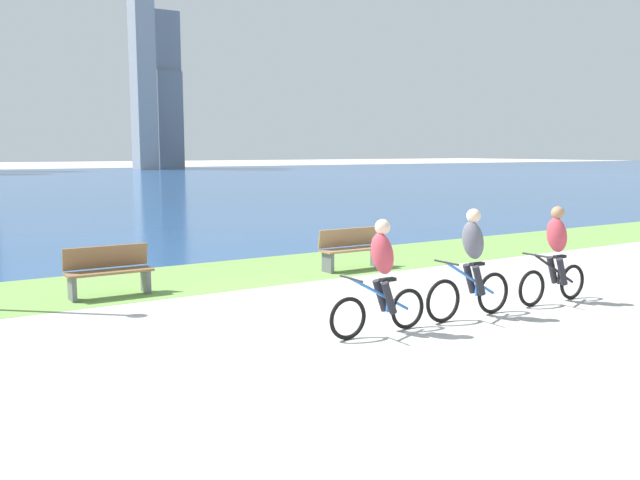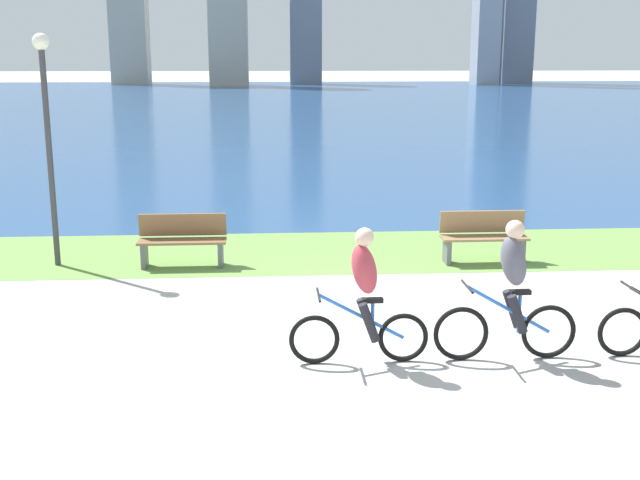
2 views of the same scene
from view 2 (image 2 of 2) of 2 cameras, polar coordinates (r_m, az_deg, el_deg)
The scene contains 8 objects.
ground_plane at distance 11.21m, azimuth 2.80°, elevation -5.50°, with size 300.00×300.00×0.00m, color #B2AFA8.
grass_strip_bayside at distance 14.81m, azimuth 1.16°, elevation -0.81°, with size 120.00×3.21×0.01m, color #6B9947.
bay_water_surface at distance 59.13m, azimuth -2.56°, elevation 9.73°, with size 300.00×86.17×0.00m, color navy.
cyclist_lead at distance 9.37m, azimuth 3.07°, elevation -4.00°, with size 1.66×0.52×1.64m.
cyclist_trailing at distance 9.72m, azimuth 13.40°, elevation -3.61°, with size 1.73×0.52×1.71m.
bench_near_path at distance 13.92m, azimuth -9.77°, elevation -0.03°, with size 1.50×0.47×0.90m.
bench_far_along_path at distance 14.27m, azimuth 11.57°, elevation 0.21°, with size 1.50×0.47×0.90m.
lamppost_tall at distance 14.19m, azimuth -18.90°, elevation 8.33°, with size 0.28×0.28×3.91m.
Camera 2 is at (-1.24, -10.55, 3.60)m, focal length 44.91 mm.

